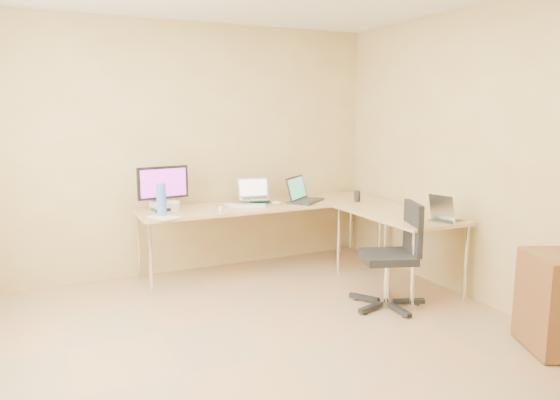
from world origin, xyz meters
name	(u,v)px	position (x,y,z in m)	size (l,w,h in m)	color
floor	(276,355)	(0.00, 0.00, 0.00)	(4.50, 4.50, 0.00)	tan
wall_back	(186,149)	(0.00, 2.25, 1.30)	(4.50, 4.50, 0.00)	#CABB79
wall_right	(504,160)	(2.10, 0.00, 1.30)	(4.50, 4.50, 0.00)	#CABB79
desk_main	(265,237)	(0.72, 1.85, 0.36)	(2.65, 0.70, 0.73)	tan
desk_return	(397,249)	(1.70, 0.85, 0.36)	(0.70, 1.30, 0.73)	tan
monitor	(163,188)	(-0.32, 1.96, 0.95)	(0.51, 0.16, 0.44)	black
book_stack	(258,199)	(0.72, 2.03, 0.75)	(0.20, 0.27, 0.04)	#17726C
laptop_center	(255,189)	(0.64, 1.92, 0.88)	(0.34, 0.26, 0.22)	silver
laptop_black	(305,189)	(1.17, 1.78, 0.87)	(0.43, 0.32, 0.27)	#272727
keyboard	(244,205)	(0.47, 1.81, 0.74)	(0.44, 0.12, 0.02)	white
mouse	(276,203)	(0.82, 1.75, 0.75)	(0.11, 0.07, 0.04)	silver
mug	(175,207)	(-0.24, 1.82, 0.78)	(0.11, 0.11, 0.10)	white
cd_stack	(222,207)	(0.24, 1.82, 0.74)	(0.11, 0.11, 0.03)	white
water_bottle	(161,200)	(-0.40, 1.68, 0.88)	(0.09, 0.09, 0.31)	#4976C8
papers	(164,217)	(-0.40, 1.60, 0.73)	(0.19, 0.28, 0.01)	white
white_box	(164,204)	(-0.29, 2.05, 0.77)	(0.25, 0.18, 0.09)	white
desk_fan	(153,197)	(-0.40, 2.05, 0.85)	(0.20, 0.20, 0.25)	silver
black_cup	(357,196)	(1.68, 1.55, 0.79)	(0.07, 0.07, 0.12)	#272323
laptop_return	(448,210)	(1.84, 0.35, 0.83)	(0.24, 0.30, 0.20)	silver
office_chair	(388,251)	(1.27, 0.44, 0.50)	(0.56, 0.56, 0.93)	black
cabinet	(558,302)	(1.85, -0.79, 0.36)	(0.41, 0.50, 0.69)	brown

